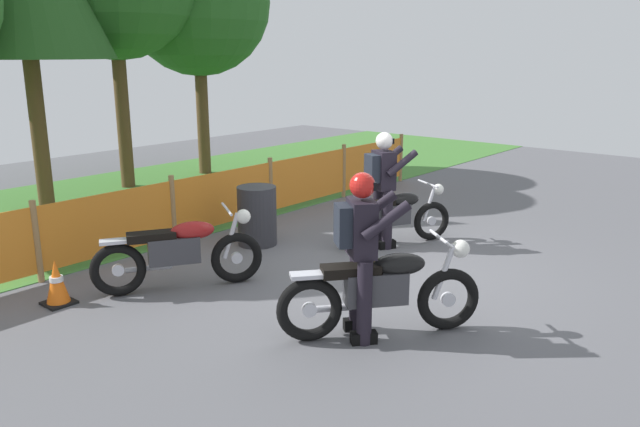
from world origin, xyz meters
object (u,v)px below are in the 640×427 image
Objects in this scene: rider_trailing at (383,183)px; spare_drum at (257,216)px; traffic_cone at (57,283)px; rider_lead at (360,247)px; motorcycle_lead at (382,290)px; motorcycle_trailing at (394,216)px; motorcycle_third at (180,252)px.

rider_trailing reaches higher than spare_drum.
traffic_cone is at bearing 178.21° from spare_drum.
rider_lead is 3.10m from rider_trailing.
traffic_cone is at bearing 155.49° from rider_lead.
rider_trailing is at bearing 69.78° from rider_lead.
rider_trailing is 4.55m from traffic_cone.
spare_drum is at bearing 102.35° from rider_lead.
rider_lead is at bearing -179.49° from motorcycle_lead.
motorcycle_trailing is 3.33m from motorcycle_third.
motorcycle_lead reaches higher than traffic_cone.
motorcycle_lead is 0.94× the size of motorcycle_third.
motorcycle_lead is at bearing -119.86° from motorcycle_trailing.
motorcycle_third is 1.40m from traffic_cone.
traffic_cone is (-4.21, 1.56, -0.69)m from rider_trailing.
traffic_cone is at bearing -178.22° from motorcycle_third.
rider_trailing reaches higher than traffic_cone.
motorcycle_lead is 0.52m from rider_lead.
motorcycle_trailing is at bearing -50.07° from spare_drum.
motorcycle_trailing is 3.23× the size of traffic_cone.
traffic_cone is (-1.53, 3.13, -0.69)m from rider_lead.
motorcycle_third is (-3.19, 0.97, 0.03)m from motorcycle_trailing.
traffic_cone is (-4.39, 1.66, -0.18)m from motorcycle_trailing.
rider_lead is 3.56m from traffic_cone.
motorcycle_lead is at bearing 0.51° from rider_lead.
motorcycle_third is 1.97m from spare_drum.
traffic_cone is (-1.71, 3.28, -0.23)m from motorcycle_lead.
traffic_cone is at bearing -171.63° from motorcycle_trailing.
motorcycle_third reaches higher than spare_drum.
rider_lead and rider_trailing have the same top height.
motorcycle_third is 3.17m from rider_trailing.
rider_trailing is at bearing -20.35° from traffic_cone.
rider_lead reaches higher than spare_drum.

